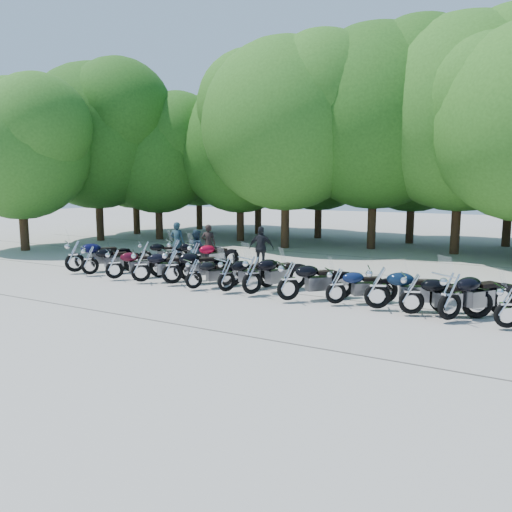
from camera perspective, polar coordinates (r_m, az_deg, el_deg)
The scene contains 34 objects.
ground at distance 15.10m, azimuth -2.74°, elevation -4.88°, with size 90.00×90.00×0.00m, color #9B968C.
tree_0 at distance 34.46m, azimuth -13.75°, elevation 11.55°, with size 7.50×7.50×9.21m.
tree_1 at distance 30.91m, azimuth -11.22°, elevation 11.28°, with size 6.97×6.97×8.55m.
tree_2 at distance 29.48m, azimuth -1.85°, elevation 12.06°, with size 7.31×7.31×8.97m.
tree_3 at distance 26.44m, azimuth 3.44°, elevation 14.65°, with size 8.70×8.70×10.67m.
tree_4 at distance 26.77m, azimuth 13.48°, elevation 15.04°, with size 9.13×9.13×11.20m.
tree_5 at distance 26.09m, azimuth 22.50°, elevation 14.67°, with size 9.04×9.04×11.10m.
tree_9 at distance 36.88m, azimuth -6.61°, elevation 11.62°, with size 7.59×7.59×9.32m.
tree_10 at distance 33.60m, azimuth 0.25°, elevation 12.22°, with size 7.78×7.78×9.55m.
tree_11 at distance 31.19m, azimuth 7.26°, elevation 12.14°, with size 7.56×7.56×9.28m.
tree_12 at distance 29.66m, azimuth 17.60°, elevation 12.45°, with size 7.88×7.88×9.67m.
tree_16 at distance 27.96m, azimuth -25.50°, elevation 10.93°, with size 6.97×6.97×8.55m.
tree_17 at distance 31.13m, azimuth -17.82°, elevation 12.82°, with size 8.31×8.31×10.20m.
motorcycle_0 at distance 20.16m, azimuth -20.03°, elevation 0.10°, with size 0.78×2.56×1.45m, color black, non-canonical shape.
motorcycle_1 at distance 19.49m, azimuth -18.47°, elevation -0.35°, with size 0.68×2.25×1.27m, color black, non-canonical shape.
motorcycle_2 at distance 18.38m, azimuth -15.89°, elevation -0.79°, with size 0.67×2.21×1.25m, color #400816, non-canonical shape.
motorcycle_3 at distance 17.57m, azimuth -13.04°, elevation -0.99°, with size 0.71×2.33×1.31m, color black, non-canonical shape.
motorcycle_4 at distance 17.00m, azimuth -9.58°, elevation -1.07°, with size 0.75×2.47×1.39m, color black, non-canonical shape.
motorcycle_5 at distance 16.19m, azimuth -7.14°, elevation -1.93°, with size 0.62×2.04×1.15m, color black, non-canonical shape.
motorcycle_6 at distance 15.66m, azimuth -3.40°, elevation -2.02°, with size 0.68×2.24×1.27m, color black, non-canonical shape.
motorcycle_7 at distance 15.23m, azimuth -0.46°, elevation -2.05°, with size 0.76×2.48×1.40m, color black, non-canonical shape.
motorcycle_8 at distance 14.46m, azimuth 3.72°, elevation -2.71°, with size 0.74×2.42×1.37m, color black, non-canonical shape.
motorcycle_9 at distance 14.27m, azimuth 9.13°, elevation -3.27°, with size 0.65×2.15×1.22m, color #0E193E, non-canonical shape.
motorcycle_10 at distance 13.89m, azimuth 13.73°, elevation -3.36°, with size 0.75×2.45×1.39m, color black, non-canonical shape.
motorcycle_11 at distance 13.60m, azimuth 17.39°, elevation -3.98°, with size 0.69×2.28×1.29m, color black, non-canonical shape.
motorcycle_12 at distance 13.29m, azimuth 21.31°, elevation -4.15°, with size 0.77×2.53×1.43m, color black, non-canonical shape.
motorcycle_13 at distance 13.19m, azimuth 26.87°, elevation -5.01°, with size 0.67×2.20×1.24m, color black, non-canonical shape.
motorcycle_14 at distance 21.15m, azimuth -12.56°, elevation 0.43°, with size 0.63×2.09×1.18m, color black, non-canonical shape.
motorcycle_15 at distance 20.18m, azimuth -9.26°, elevation 0.39°, with size 0.73×2.40×1.36m, color black, non-canonical shape.
motorcycle_16 at distance 19.45m, azimuth -7.01°, elevation 0.04°, with size 0.70×2.29×1.30m, color maroon, non-canonical shape.
rider_0 at distance 21.96m, azimuth -8.99°, elevation 1.59°, with size 0.64×0.42×1.76m, color #1F3741.
rider_1 at distance 20.13m, azimuth -6.80°, elevation 0.76°, with size 0.78×0.60×1.60m, color #203544.
rider_2 at distance 19.87m, azimuth 0.61°, elevation 0.92°, with size 1.01×0.42×1.73m, color black.
rider_3 at distance 21.56m, azimuth -5.45°, elevation 1.41°, with size 0.61×0.40×1.68m, color black.
Camera 1 is at (7.66, -12.53, 3.50)m, focal length 35.00 mm.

